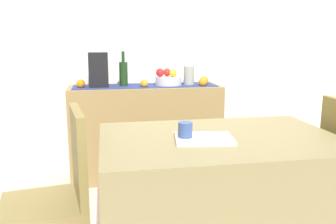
% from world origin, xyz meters
% --- Properties ---
extents(ground_plane, '(6.40, 6.40, 0.02)m').
position_xyz_m(ground_plane, '(0.00, 0.00, -0.01)').
color(ground_plane, beige).
rests_on(ground_plane, ground).
extents(room_wall_rear, '(6.40, 0.06, 2.70)m').
position_xyz_m(room_wall_rear, '(0.00, 1.18, 1.35)').
color(room_wall_rear, silver).
rests_on(room_wall_rear, ground).
extents(sideboard_console, '(1.32, 0.42, 0.82)m').
position_xyz_m(sideboard_console, '(-0.14, 0.92, 0.41)').
color(sideboard_console, olive).
rests_on(sideboard_console, ground).
extents(table_runner, '(1.24, 0.32, 0.01)m').
position_xyz_m(table_runner, '(-0.14, 0.92, 0.83)').
color(table_runner, navy).
rests_on(table_runner, sideboard_console).
extents(fruit_bowl, '(0.23, 0.23, 0.07)m').
position_xyz_m(fruit_bowl, '(0.06, 0.92, 0.87)').
color(fruit_bowl, silver).
rests_on(fruit_bowl, table_runner).
extents(apple_right, '(0.07, 0.07, 0.07)m').
position_xyz_m(apple_right, '(0.10, 0.90, 0.94)').
color(apple_right, gold).
rests_on(apple_right, fruit_bowl).
extents(apple_center, '(0.07, 0.07, 0.07)m').
position_xyz_m(apple_center, '(0.06, 0.98, 0.94)').
color(apple_center, red).
rests_on(apple_center, fruit_bowl).
extents(apple_upper, '(0.07, 0.07, 0.07)m').
position_xyz_m(apple_upper, '(-0.01, 0.93, 0.94)').
color(apple_upper, red).
rests_on(apple_upper, fruit_bowl).
extents(wine_bottle, '(0.07, 0.07, 0.30)m').
position_xyz_m(wine_bottle, '(-0.33, 0.92, 0.94)').
color(wine_bottle, '#1A3718').
rests_on(wine_bottle, sideboard_console).
extents(coffee_maker, '(0.16, 0.18, 0.30)m').
position_xyz_m(coffee_maker, '(-0.54, 0.92, 0.97)').
color(coffee_maker, black).
rests_on(coffee_maker, sideboard_console).
extents(ceramic_vase, '(0.10, 0.10, 0.17)m').
position_xyz_m(ceramic_vase, '(0.25, 0.92, 0.91)').
color(ceramic_vase, '#979A8F').
rests_on(ceramic_vase, sideboard_console).
extents(orange_loose_end, '(0.07, 0.07, 0.07)m').
position_xyz_m(orange_loose_end, '(-0.69, 0.88, 0.86)').
color(orange_loose_end, orange).
rests_on(orange_loose_end, sideboard_console).
extents(orange_loose_mid, '(0.07, 0.07, 0.07)m').
position_xyz_m(orange_loose_mid, '(-0.16, 0.82, 0.86)').
color(orange_loose_mid, orange).
rests_on(orange_loose_mid, sideboard_console).
extents(orange_loose_near_bowl, '(0.07, 0.07, 0.07)m').
position_xyz_m(orange_loose_near_bowl, '(0.35, 0.82, 0.86)').
color(orange_loose_near_bowl, orange).
rests_on(orange_loose_near_bowl, sideboard_console).
extents(orange_loose_far, '(0.08, 0.08, 0.08)m').
position_xyz_m(orange_loose_far, '(0.38, 0.89, 0.86)').
color(orange_loose_far, orange).
rests_on(orange_loose_far, sideboard_console).
extents(dining_table, '(1.22, 0.81, 0.74)m').
position_xyz_m(dining_table, '(0.08, -0.48, 0.37)').
color(dining_table, olive).
rests_on(dining_table, ground).
extents(open_book, '(0.31, 0.25, 0.02)m').
position_xyz_m(open_book, '(-0.02, -0.54, 0.75)').
color(open_book, white).
rests_on(open_book, dining_table).
extents(coffee_cup, '(0.07, 0.07, 0.09)m').
position_xyz_m(coffee_cup, '(-0.12, -0.53, 0.79)').
color(coffee_cup, '#354E8A').
rests_on(coffee_cup, dining_table).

